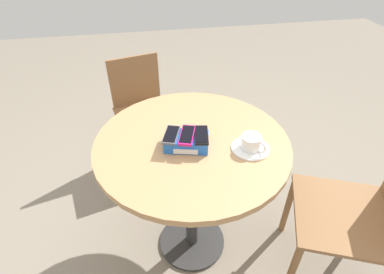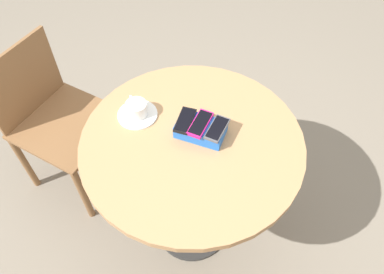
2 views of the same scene
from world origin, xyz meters
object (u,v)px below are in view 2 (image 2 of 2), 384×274
at_px(phone_box, 201,129).
at_px(coffee_cup, 136,108).
at_px(phone_black, 185,120).
at_px(round_table, 192,160).
at_px(phone_magenta, 200,123).
at_px(chair_near_window, 57,119).
at_px(phone_gray, 217,128).
at_px(saucer, 138,115).

relative_size(phone_box, coffee_cup, 1.94).
distance_m(phone_black, coffee_cup, 0.22).
distance_m(round_table, phone_magenta, 0.20).
distance_m(phone_box, chair_near_window, 0.90).
bearing_deg(phone_black, phone_box, 171.30).
distance_m(phone_black, chair_near_window, 0.86).
height_order(phone_gray, phone_magenta, phone_magenta).
xyz_separation_m(round_table, phone_box, (-0.03, -0.04, 0.16)).
distance_m(phone_gray, saucer, 0.35).
xyz_separation_m(phone_magenta, coffee_cup, (0.27, -0.07, -0.02)).
distance_m(phone_magenta, saucer, 0.28).
height_order(phone_magenta, phone_black, same).
bearing_deg(saucer, phone_box, 165.76).
height_order(phone_gray, chair_near_window, same).
xyz_separation_m(phone_gray, phone_black, (0.13, -0.03, 0.00)).
distance_m(phone_gray, phone_magenta, 0.07).
distance_m(coffee_cup, chair_near_window, 0.66).
relative_size(phone_gray, saucer, 0.85).
distance_m(phone_gray, coffee_cup, 0.35).
bearing_deg(round_table, phone_gray, -168.09).
bearing_deg(phone_magenta, phone_box, -176.05).
height_order(round_table, phone_box, phone_box).
height_order(round_table, phone_gray, phone_gray).
bearing_deg(chair_near_window, phone_gray, 160.88).
distance_m(phone_magenta, phone_black, 0.06).
relative_size(phone_gray, phone_magenta, 0.94).
xyz_separation_m(round_table, phone_gray, (-0.09, -0.02, 0.20)).
relative_size(coffee_cup, chair_near_window, 0.13).
bearing_deg(phone_box, coffee_cup, -14.61).
distance_m(round_table, chair_near_window, 0.84).
relative_size(round_table, saucer, 5.35).
height_order(round_table, saucer, saucer).
relative_size(phone_gray, coffee_cup, 1.29).
height_order(phone_box, phone_magenta, phone_magenta).
bearing_deg(phone_magenta, round_table, 52.30).
bearing_deg(phone_box, phone_black, -8.70).
relative_size(phone_black, saucer, 0.83).
xyz_separation_m(round_table, saucer, (0.24, -0.11, 0.14)).
bearing_deg(coffee_cup, phone_black, 163.66).
bearing_deg(chair_near_window, phone_magenta, 160.46).
bearing_deg(round_table, coffee_cup, -24.06).
relative_size(round_table, chair_near_window, 1.04).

